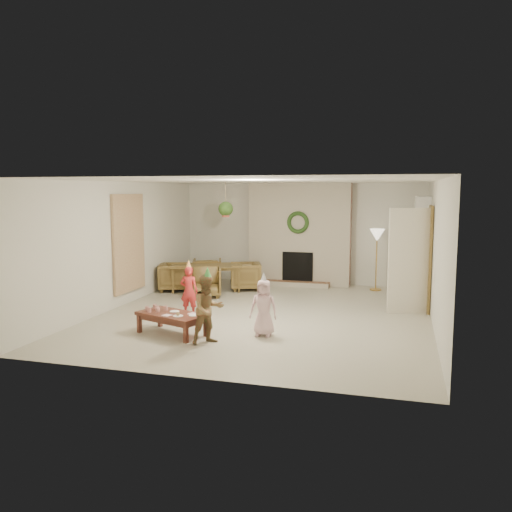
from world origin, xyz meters
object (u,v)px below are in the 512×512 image
(child_red, at_px, (189,291))
(child_plaid, at_px, (208,309))
(dining_table, at_px, (206,278))
(coffee_table_top, at_px, (172,315))
(child_pink, at_px, (264,308))
(dining_chair_right, at_px, (245,276))
(dining_chair_left, at_px, (175,277))
(dining_chair_near, at_px, (205,282))
(dining_chair_far, at_px, (207,272))

(child_red, height_order, child_plaid, child_plaid)
(dining_table, xyz_separation_m, child_plaid, (1.57, -3.97, 0.24))
(coffee_table_top, bearing_deg, child_pink, 32.88)
(dining_chair_right, bearing_deg, child_red, -25.48)
(dining_table, bearing_deg, coffee_table_top, -96.86)
(dining_chair_left, bearing_deg, dining_chair_near, -135.00)
(dining_chair_right, bearing_deg, dining_table, -90.00)
(dining_chair_left, bearing_deg, child_pink, -155.63)
(dining_chair_right, distance_m, child_plaid, 4.34)
(child_red, height_order, child_pink, child_red)
(coffee_table_top, bearing_deg, dining_chair_far, 123.39)
(dining_table, relative_size, dining_chair_near, 2.34)
(dining_chair_left, bearing_deg, child_red, -168.84)
(coffee_table_top, relative_size, child_pink, 1.25)
(dining_chair_near, relative_size, coffee_table_top, 0.62)
(dining_chair_far, bearing_deg, dining_chair_near, 90.00)
(dining_table, xyz_separation_m, child_red, (0.58, -2.38, 0.17))
(dining_chair_near, xyz_separation_m, child_red, (0.34, -1.69, 0.14))
(dining_table, height_order, dining_chair_far, dining_chair_far)
(dining_chair_left, relative_size, child_pink, 0.78)
(child_plaid, bearing_deg, dining_chair_near, 67.03)
(dining_table, height_order, dining_chair_right, dining_chair_right)
(dining_chair_near, relative_size, child_plaid, 0.67)
(child_pink, bearing_deg, dining_chair_near, 127.12)
(dining_chair_near, relative_size, dining_chair_far, 1.00)
(dining_chair_left, distance_m, child_plaid, 4.36)
(dining_chair_far, xyz_separation_m, dining_chair_left, (-0.44, -0.93, 0.00))
(child_pink, bearing_deg, child_plaid, -137.76)
(dining_chair_left, xyz_separation_m, dining_chair_right, (1.55, 0.55, 0.00))
(dining_table, xyz_separation_m, child_pink, (2.27, -3.32, 0.17))
(dining_chair_near, bearing_deg, child_pink, -71.93)
(dining_table, distance_m, child_red, 2.46)
(dining_table, height_order, coffee_table_top, dining_table)
(dining_chair_near, relative_size, dining_chair_right, 1.00)
(dining_table, bearing_deg, dining_chair_right, -0.00)
(child_red, bearing_deg, child_pink, 146.15)
(dining_chair_right, relative_size, child_plaid, 0.67)
(child_plaid, bearing_deg, child_pink, -2.21)
(dining_chair_near, relative_size, dining_chair_left, 1.00)
(child_plaid, xyz_separation_m, child_pink, (0.70, 0.65, -0.07))
(dining_chair_near, xyz_separation_m, coffee_table_top, (0.58, -2.97, 0.00))
(dining_chair_left, bearing_deg, dining_chair_far, -45.00)
(dining_chair_far, distance_m, child_red, 3.18)
(child_red, bearing_deg, dining_chair_near, -83.61)
(dining_chair_left, xyz_separation_m, child_pink, (2.96, -3.08, 0.13))
(child_red, bearing_deg, dining_table, -81.15)
(dining_chair_near, height_order, dining_chair_right, same)
(dining_chair_far, distance_m, child_pink, 4.74)
(dining_chair_left, bearing_deg, child_plaid, -168.33)
(dining_chair_left, relative_size, coffee_table_top, 0.62)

